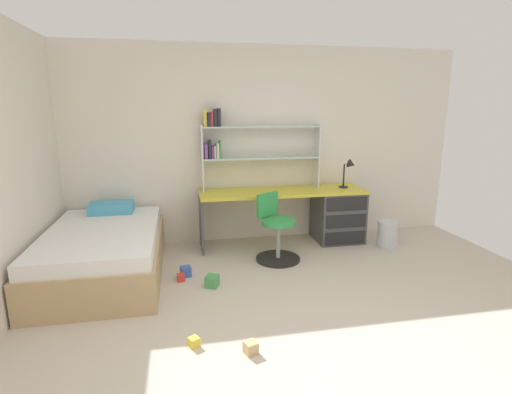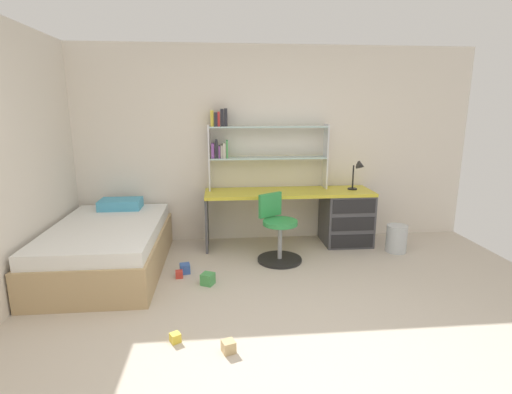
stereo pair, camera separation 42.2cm
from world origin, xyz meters
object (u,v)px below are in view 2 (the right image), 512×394
object	(u,v)px
toy_block_blue_1	(185,269)
toy_block_red_4	(179,274)
toy_block_natural_2	(228,347)
toy_block_yellow_3	(175,338)
desk_lamp	(359,170)
bookshelf_hutch	(252,143)
toy_block_green_0	(208,279)
desk	(331,214)
bed_platform	(108,247)
waste_bin	(397,239)
swivel_chair	(278,235)

from	to	relation	value
toy_block_blue_1	toy_block_red_4	bearing A→B (deg)	-114.79
toy_block_natural_2	toy_block_yellow_3	bearing A→B (deg)	157.82
toy_block_blue_1	toy_block_yellow_3	distance (m)	1.28
desk_lamp	toy_block_natural_2	size ratio (longest dim) A/B	4.25
bookshelf_hutch	toy_block_green_0	bearing A→B (deg)	-113.58
bookshelf_hutch	toy_block_green_0	xyz separation A→B (m)	(-0.56, -1.27, -1.26)
toy_block_green_0	toy_block_blue_1	xyz separation A→B (m)	(-0.25, 0.30, -0.01)
desk	bed_platform	size ratio (longest dim) A/B	1.15
toy_block_red_4	toy_block_yellow_3	bearing A→B (deg)	-85.83
desk	bookshelf_hutch	distance (m)	1.39
toy_block_blue_1	toy_block_red_4	world-z (taller)	toy_block_blue_1
bookshelf_hutch	toy_block_natural_2	xyz separation A→B (m)	(-0.37, -2.42, -1.27)
desk	bed_platform	distance (m)	2.76
bookshelf_hutch	toy_block_yellow_3	world-z (taller)	bookshelf_hutch
desk	desk_lamp	world-z (taller)	desk_lamp
toy_block_natural_2	toy_block_red_4	world-z (taller)	toy_block_natural_2
waste_bin	toy_block_natural_2	size ratio (longest dim) A/B	3.77
toy_block_natural_2	bookshelf_hutch	bearing A→B (deg)	81.23
desk_lamp	toy_block_natural_2	bearing A→B (deg)	-127.87
desk_lamp	waste_bin	distance (m)	0.97
toy_block_blue_1	waste_bin	bearing A→B (deg)	9.14
bed_platform	toy_block_green_0	world-z (taller)	bed_platform
toy_block_green_0	toy_block_red_4	world-z (taller)	toy_block_green_0
bookshelf_hutch	toy_block_yellow_3	xyz separation A→B (m)	(-0.78, -2.26, -1.28)
desk_lamp	bookshelf_hutch	bearing A→B (deg)	172.11
waste_bin	toy_block_green_0	bearing A→B (deg)	-162.81
swivel_chair	toy_block_red_4	distance (m)	1.21
desk_lamp	toy_block_yellow_3	bearing A→B (deg)	-135.98
toy_block_red_4	toy_block_green_0	bearing A→B (deg)	-31.86
toy_block_green_0	toy_block_natural_2	world-z (taller)	toy_block_green_0
waste_bin	toy_block_yellow_3	bearing A→B (deg)	-146.20
desk_lamp	toy_block_natural_2	xyz separation A→B (m)	(-1.74, -2.23, -0.93)
bed_platform	waste_bin	bearing A→B (deg)	3.98
bed_platform	toy_block_natural_2	distance (m)	2.08
waste_bin	toy_block_green_0	xyz separation A→B (m)	(-2.31, -0.72, -0.11)
swivel_chair	toy_block_natural_2	bearing A→B (deg)	-109.88
toy_block_yellow_3	toy_block_natural_2	bearing A→B (deg)	-22.18
bed_platform	toy_block_blue_1	distance (m)	0.88
desk	toy_block_yellow_3	bearing A→B (deg)	-130.97
toy_block_green_0	toy_block_natural_2	xyz separation A→B (m)	(0.18, -1.15, -0.01)
toy_block_yellow_3	toy_block_red_4	xyz separation A→B (m)	(-0.09, 1.17, 0.00)
bookshelf_hutch	desk	bearing A→B (deg)	-9.48
desk	waste_bin	xyz separation A→B (m)	(0.73, -0.39, -0.23)
swivel_chair	desk	bearing A→B (deg)	33.81
toy_block_natural_2	waste_bin	bearing A→B (deg)	41.14
waste_bin	toy_block_blue_1	bearing A→B (deg)	-170.86
toy_block_red_4	bed_platform	bearing A→B (deg)	159.93
bookshelf_hutch	toy_block_green_0	distance (m)	1.87
desk_lamp	bed_platform	bearing A→B (deg)	-168.62
desk	waste_bin	bearing A→B (deg)	-27.99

